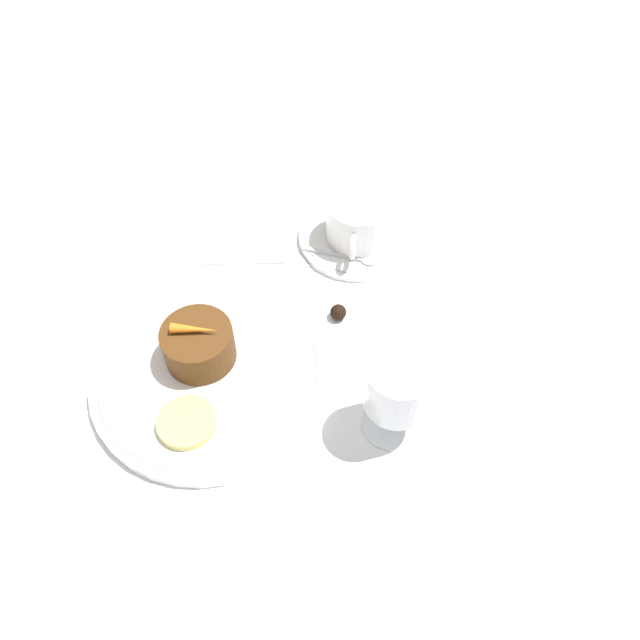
% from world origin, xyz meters
% --- Properties ---
extents(ground_plane, '(3.00, 3.00, 0.00)m').
position_xyz_m(ground_plane, '(0.00, 0.00, 0.00)').
color(ground_plane, white).
extents(dinner_plate, '(0.28, 0.28, 0.01)m').
position_xyz_m(dinner_plate, '(0.03, -0.04, 0.01)').
color(dinner_plate, white).
rests_on(dinner_plate, ground_plane).
extents(saucer, '(0.16, 0.16, 0.01)m').
position_xyz_m(saucer, '(-0.23, 0.11, 0.01)').
color(saucer, white).
rests_on(saucer, ground_plane).
extents(coffee_cup, '(0.11, 0.09, 0.06)m').
position_xyz_m(coffee_cup, '(-0.22, 0.11, 0.04)').
color(coffee_cup, white).
rests_on(coffee_cup, saucer).
extents(spoon, '(0.02, 0.11, 0.00)m').
position_xyz_m(spoon, '(-0.18, 0.10, 0.01)').
color(spoon, silver).
rests_on(spoon, saucer).
extents(wine_glass, '(0.07, 0.07, 0.11)m').
position_xyz_m(wine_glass, '(0.06, 0.18, 0.07)').
color(wine_glass, silver).
rests_on(wine_glass, ground_plane).
extents(fork, '(0.05, 0.18, 0.01)m').
position_xyz_m(fork, '(-0.17, -0.01, 0.00)').
color(fork, silver).
rests_on(fork, ground_plane).
extents(dessert_cake, '(0.08, 0.08, 0.05)m').
position_xyz_m(dessert_cake, '(0.01, -0.05, 0.04)').
color(dessert_cake, '#563314').
rests_on(dessert_cake, dinner_plate).
extents(carrot_garnish, '(0.02, 0.05, 0.01)m').
position_xyz_m(carrot_garnish, '(0.01, -0.05, 0.07)').
color(carrot_garnish, orange).
rests_on(carrot_garnish, dessert_cake).
extents(pineapple_slice, '(0.07, 0.07, 0.01)m').
position_xyz_m(pineapple_slice, '(0.10, -0.04, 0.02)').
color(pineapple_slice, '#EFE075').
rests_on(pineapple_slice, dinner_plate).
extents(chocolate_truffle, '(0.02, 0.02, 0.02)m').
position_xyz_m(chocolate_truffle, '(-0.09, 0.10, 0.01)').
color(chocolate_truffle, black).
rests_on(chocolate_truffle, ground_plane).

